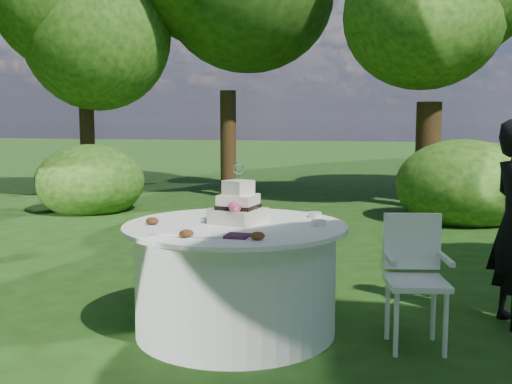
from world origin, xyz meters
TOP-DOWN VIEW (x-y plane):
  - ground at (0.00, 0.00)m, footprint 80.00×80.00m
  - napkins at (0.15, -0.45)m, footprint 0.14×0.14m
  - feather_plume at (-0.17, -0.51)m, footprint 0.48×0.07m
  - table at (0.00, 0.00)m, footprint 1.56×1.56m
  - cake at (0.01, 0.04)m, footprint 0.40×0.40m
  - chair at (1.22, 0.06)m, footprint 0.46×0.46m
  - votives at (0.25, 0.31)m, footprint 0.97×0.45m
  - petal_cups at (-0.14, -0.40)m, footprint 0.94×0.46m

SIDE VIEW (x-z plane):
  - ground at x=0.00m, z-range 0.00..0.00m
  - table at x=0.00m, z-range 0.00..0.77m
  - chair at x=1.22m, z-range 0.08..0.95m
  - feather_plume at x=-0.17m, z-range 0.77..0.78m
  - napkins at x=0.15m, z-range 0.77..0.79m
  - votives at x=0.25m, z-range 0.77..0.81m
  - petal_cups at x=-0.14m, z-range 0.77..0.82m
  - cake at x=0.01m, z-range 0.67..1.10m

